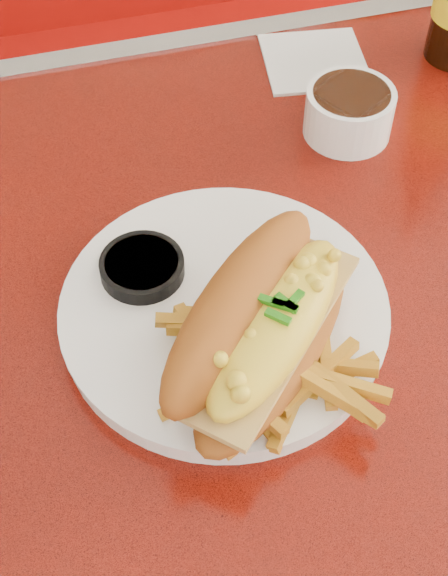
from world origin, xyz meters
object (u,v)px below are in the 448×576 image
object	(u,v)px
dinner_plate	(224,311)
gravy_ramekin	(349,111)
diner_table	(370,403)
fork	(287,320)
mac_hoagie	(262,326)
sauce_cup_left	(143,274)
booth_bench_far	(183,132)

from	to	relation	value
dinner_plate	gravy_ramekin	distance (m)	0.26
diner_table	fork	xyz separation A→B (m)	(-0.10, -0.01, 0.18)
dinner_plate	mac_hoagie	bearing A→B (deg)	-76.07
gravy_ramekin	mac_hoagie	bearing A→B (deg)	-124.32
dinner_plate	mac_hoagie	xyz separation A→B (m)	(0.01, -0.05, 0.05)
fork	gravy_ramekin	distance (m)	0.25
diner_table	gravy_ramekin	xyz separation A→B (m)	(0.04, 0.21, 0.19)
mac_hoagie	fork	distance (m)	0.05
mac_hoagie	gravy_ramekin	bearing A→B (deg)	10.47
diner_table	dinner_plate	distance (m)	0.22
mac_hoagie	gravy_ramekin	world-z (taller)	mac_hoagie
diner_table	dinner_plate	xyz separation A→B (m)	(-0.14, 0.02, 0.17)
dinner_plate	sauce_cup_left	xyz separation A→B (m)	(-0.05, 0.05, 0.01)
dinner_plate	gravy_ramekin	bearing A→B (deg)	46.58
booth_bench_far	diner_table	bearing A→B (deg)	-90.00
diner_table	sauce_cup_left	size ratio (longest dim) A/B	14.81
booth_bench_far	sauce_cup_left	distance (m)	0.92
booth_bench_far	gravy_ramekin	size ratio (longest dim) A/B	12.52
booth_bench_far	fork	bearing A→B (deg)	-96.90
diner_table	booth_bench_far	bearing A→B (deg)	90.00
gravy_ramekin	sauce_cup_left	size ratio (longest dim) A/B	1.15
dinner_plate	fork	bearing A→B (deg)	-31.92
dinner_plate	fork	size ratio (longest dim) A/B	2.10
booth_bench_far	sauce_cup_left	size ratio (longest dim) A/B	14.45
fork	sauce_cup_left	distance (m)	0.12
mac_hoagie	gravy_ramekin	distance (m)	0.29
mac_hoagie	fork	size ratio (longest dim) A/B	1.36
diner_table	fork	size ratio (longest dim) A/B	7.87
diner_table	dinner_plate	world-z (taller)	dinner_plate
fork	sauce_cup_left	xyz separation A→B (m)	(-0.10, 0.08, 0.00)
dinner_plate	fork	world-z (taller)	same
diner_table	booth_bench_far	xyz separation A→B (m)	(0.00, 0.81, -0.32)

